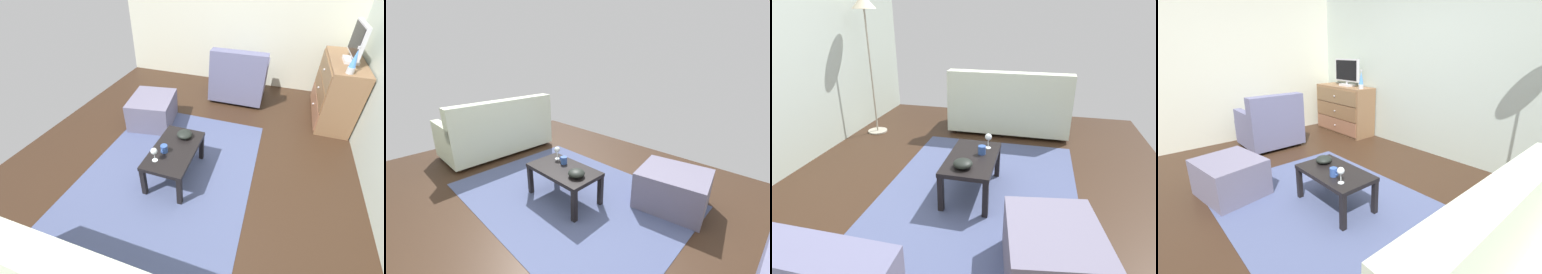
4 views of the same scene
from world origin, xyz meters
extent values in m
cube|color=#342216|center=(0.00, 0.00, -0.03)|extent=(5.90, 4.45, 0.05)
cube|color=beige|center=(-2.71, 0.00, 1.28)|extent=(0.12, 4.45, 2.55)
cube|color=#465076|center=(0.20, -0.20, 0.00)|extent=(2.60, 1.90, 0.01)
cube|color=brown|center=(-1.81, 1.68, 0.45)|extent=(1.24, 0.45, 0.91)
cube|color=#8A5A41|center=(-1.81, 1.45, 0.17)|extent=(1.18, 0.02, 0.26)
sphere|color=silver|center=(-1.81, 1.43, 0.17)|extent=(0.03, 0.03, 0.03)
cube|color=brown|center=(-1.81, 1.45, 0.45)|extent=(1.18, 0.02, 0.26)
sphere|color=silver|center=(-1.81, 1.43, 0.45)|extent=(0.03, 0.03, 0.03)
cube|color=brown|center=(-1.81, 1.45, 0.74)|extent=(1.18, 0.02, 0.26)
sphere|color=silver|center=(-1.81, 1.43, 0.74)|extent=(0.03, 0.03, 0.03)
cube|color=silver|center=(-1.75, 1.70, 0.93)|extent=(0.28, 0.18, 0.04)
cylinder|color=silver|center=(-1.75, 1.70, 0.97)|extent=(0.04, 0.04, 0.05)
cube|color=silver|center=(-1.75, 1.70, 1.20)|extent=(0.63, 0.05, 0.41)
cube|color=black|center=(-1.75, 1.67, 1.20)|extent=(0.58, 0.01, 0.36)
cylinder|color=#B7B7BC|center=(-1.29, 1.63, 0.95)|extent=(0.09, 0.09, 0.08)
cone|color=#4C8CE5|center=(-1.29, 1.63, 1.10)|extent=(0.08, 0.08, 0.22)
cylinder|color=#B7B7BC|center=(-1.29, 1.63, 1.22)|extent=(0.04, 0.04, 0.03)
cube|color=black|center=(-0.17, 0.08, 0.17)|extent=(0.05, 0.05, 0.35)
cube|color=black|center=(0.57, 0.08, 0.17)|extent=(0.05, 0.05, 0.35)
cube|color=black|center=(-0.17, -0.32, 0.17)|extent=(0.05, 0.05, 0.35)
cube|color=black|center=(0.57, -0.32, 0.17)|extent=(0.05, 0.05, 0.35)
cube|color=black|center=(0.20, -0.12, 0.37)|extent=(0.81, 0.46, 0.04)
cylinder|color=silver|center=(0.44, -0.23, 0.39)|extent=(0.06, 0.06, 0.00)
cylinder|color=silver|center=(0.44, -0.23, 0.44)|extent=(0.01, 0.01, 0.09)
sphere|color=silver|center=(0.44, -0.23, 0.51)|extent=(0.07, 0.07, 0.07)
cylinder|color=#30509C|center=(0.28, -0.20, 0.43)|extent=(0.08, 0.08, 0.08)
torus|color=#30509C|center=(0.33, -0.20, 0.44)|extent=(0.05, 0.01, 0.05)
ellipsoid|color=black|center=(-0.04, -0.08, 0.43)|extent=(0.18, 0.18, 0.08)
cube|color=beige|center=(1.77, -0.29, 0.68)|extent=(0.20, 1.72, 0.49)
cylinder|color=#332319|center=(-2.32, 0.55, 0.03)|extent=(0.05, 0.05, 0.05)
cylinder|color=#332319|center=(-2.32, -0.17, 0.03)|extent=(0.05, 0.05, 0.05)
cylinder|color=#332319|center=(-1.68, 0.55, 0.03)|extent=(0.05, 0.05, 0.05)
cylinder|color=#332319|center=(-1.68, -0.17, 0.03)|extent=(0.05, 0.05, 0.05)
cube|color=slate|center=(-2.00, 0.19, 0.24)|extent=(0.80, 0.88, 0.38)
cube|color=slate|center=(-1.70, 0.19, 0.66)|extent=(0.20, 0.88, 0.46)
cube|color=slate|center=(-2.00, 0.57, 0.53)|extent=(0.76, 0.12, 0.20)
cube|color=slate|center=(-2.00, -0.19, 0.53)|extent=(0.76, 0.12, 0.20)
cube|color=slate|center=(-0.74, -0.86, 0.21)|extent=(0.79, 0.71, 0.42)
camera|label=1|loc=(2.13, 0.76, 2.13)|focal=23.45mm
camera|label=2|loc=(-1.58, 1.45, 1.60)|focal=22.02mm
camera|label=3|loc=(-2.40, -0.68, 1.68)|focal=28.73mm
camera|label=4|loc=(2.15, -1.60, 1.54)|focal=24.79mm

